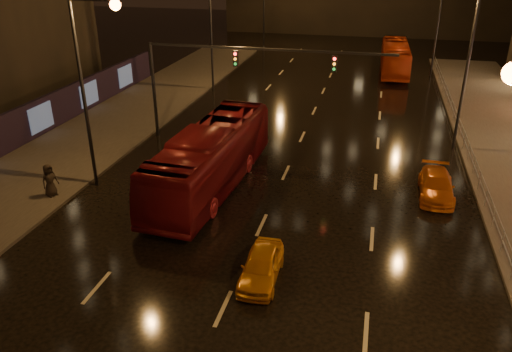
# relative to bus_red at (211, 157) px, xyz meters

# --- Properties ---
(ground) EXTENTS (140.00, 140.00, 0.00)m
(ground) POSITION_rel_bus_red_xyz_m (3.51, 6.64, -1.67)
(ground) COLOR black
(ground) RESTS_ON ground
(sidewalk_left) EXTENTS (7.00, 70.00, 0.15)m
(sidewalk_left) POSITION_rel_bus_red_xyz_m (-9.99, 1.64, -1.59)
(sidewalk_left) COLOR #38332D
(sidewalk_left) RESTS_ON ground
(traffic_signal) EXTENTS (15.31, 0.32, 6.20)m
(traffic_signal) POSITION_rel_bus_red_xyz_m (-1.55, 6.64, 3.07)
(traffic_signal) COLOR black
(traffic_signal) RESTS_ON ground
(railing_right) EXTENTS (0.05, 56.00, 1.00)m
(railing_right) POSITION_rel_bus_red_xyz_m (13.71, 4.64, -0.77)
(railing_right) COLOR #99999E
(railing_right) RESTS_ON sidewalk_right
(bus_red) EXTENTS (3.51, 12.12, 3.34)m
(bus_red) POSITION_rel_bus_red_xyz_m (0.00, 0.00, 0.00)
(bus_red) COLOR maroon
(bus_red) RESTS_ON ground
(bus_curb) EXTENTS (2.73, 10.83, 3.00)m
(bus_curb) POSITION_rel_bus_red_xyz_m (9.57, 29.32, -0.17)
(bus_curb) COLOR #AF3111
(bus_curb) RESTS_ON ground
(taxi_near) EXTENTS (1.48, 3.49, 1.18)m
(taxi_near) POSITION_rel_bus_red_xyz_m (4.43, -7.34, -1.08)
(taxi_near) COLOR #C67612
(taxi_near) RESTS_ON ground
(taxi_far) EXTENTS (1.74, 4.11, 1.18)m
(taxi_far) POSITION_rel_bus_red_xyz_m (11.51, 1.62, -1.08)
(taxi_far) COLOR #BC5411
(taxi_far) RESTS_ON ground
(pedestrian_c) EXTENTS (0.83, 0.98, 1.70)m
(pedestrian_c) POSITION_rel_bus_red_xyz_m (-7.49, -3.26, -0.67)
(pedestrian_c) COLOR black
(pedestrian_c) RESTS_ON sidewalk_left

